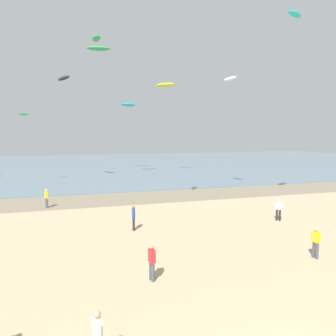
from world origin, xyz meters
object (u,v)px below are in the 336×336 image
kite_aloft_0 (96,38)px  kite_aloft_4 (230,79)px  kite_aloft_9 (128,105)px  person_far_down_beach (316,242)px  kite_aloft_7 (98,48)px  person_trailing_behind (134,217)px  person_left_flank (47,198)px  kite_aloft_2 (64,78)px  kite_aloft_6 (23,114)px  kite_aloft_3 (165,85)px  person_mid_beach (152,261)px  kite_aloft_1 (295,14)px  person_by_waterline (279,209)px

kite_aloft_0 → kite_aloft_4: kite_aloft_0 is taller
kite_aloft_0 → kite_aloft_9: (5.22, 6.03, -8.08)m
kite_aloft_4 → person_far_down_beach: bearing=-20.5°
kite_aloft_0 → kite_aloft_4: (13.55, -12.16, -6.58)m
person_far_down_beach → kite_aloft_7: kite_aloft_7 is taller
person_trailing_behind → kite_aloft_9: 31.72m
person_left_flank → kite_aloft_2: 20.25m
person_far_down_beach → kite_aloft_6: kite_aloft_6 is taller
kite_aloft_6 → person_far_down_beach: bearing=-120.2°
kite_aloft_3 → kite_aloft_9: (-5.63, 1.69, -3.10)m
person_mid_beach → kite_aloft_1: (15.38, 10.69, 16.01)m
person_left_flank → kite_aloft_7: bearing=72.4°
kite_aloft_4 → kite_aloft_6: size_ratio=1.30×
person_left_flank → person_far_down_beach: (14.74, -16.76, 0.00)m
kite_aloft_7 → person_mid_beach: bearing=-83.2°
kite_aloft_3 → person_left_flank: bearing=92.6°
person_left_flank → kite_aloft_1: kite_aloft_1 is taller
person_mid_beach → kite_aloft_3: bearing=72.8°
person_far_down_beach → person_left_flank: bearing=131.3°
kite_aloft_2 → kite_aloft_4: size_ratio=1.30×
person_trailing_behind → person_left_flank: bearing=125.1°
person_by_waterline → kite_aloft_6: bearing=130.7°
kite_aloft_4 → kite_aloft_6: kite_aloft_4 is taller
kite_aloft_2 → kite_aloft_9: 11.30m
person_left_flank → kite_aloft_2: kite_aloft_2 is taller
person_trailing_behind → person_mid_beach: bearing=-94.6°
person_trailing_behind → kite_aloft_3: 32.69m
kite_aloft_2 → kite_aloft_6: kite_aloft_2 is taller
kite_aloft_4 → kite_aloft_3: bearing=-177.4°
person_left_flank → kite_aloft_9: 25.62m
person_trailing_behind → kite_aloft_9: kite_aloft_9 is taller
kite_aloft_6 → kite_aloft_4: bearing=-88.5°
person_far_down_beach → kite_aloft_9: 38.96m
kite_aloft_6 → kite_aloft_1: bearing=-100.6°
kite_aloft_3 → kite_aloft_6: bearing=55.9°
person_by_waterline → person_far_down_beach: (-2.73, -7.00, 0.00)m
kite_aloft_3 → kite_aloft_6: 21.36m
kite_aloft_7 → kite_aloft_3: bearing=-2.9°
person_far_down_beach → person_trailing_behind: bearing=137.2°
kite_aloft_9 → kite_aloft_3: bearing=-41.5°
kite_aloft_0 → kite_aloft_9: bearing=124.5°
person_far_down_beach → kite_aloft_3: kite_aloft_3 is taller
person_far_down_beach → person_trailing_behind: size_ratio=1.00×
person_far_down_beach → kite_aloft_0: 37.44m
kite_aloft_2 → kite_aloft_4: 22.08m
person_far_down_beach → kite_aloft_7: (-8.09, 37.67, 18.83)m
person_mid_beach → kite_aloft_3: (11.05, 35.71, 13.50)m
kite_aloft_4 → kite_aloft_9: (-8.33, 18.19, -1.51)m
kite_aloft_6 → kite_aloft_0: bearing=-61.1°
person_trailing_behind → kite_aloft_6: 26.96m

